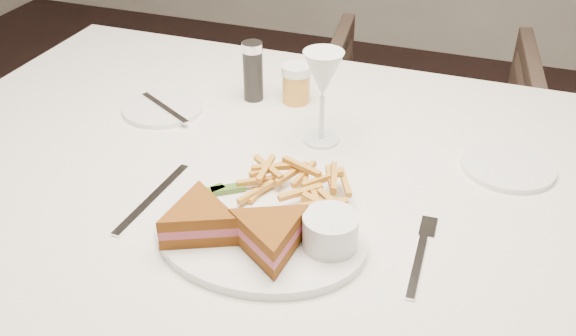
% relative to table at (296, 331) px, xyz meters
% --- Properties ---
extents(table, '(1.48, 0.99, 0.75)m').
position_rel_table_xyz_m(table, '(0.00, 0.00, 0.00)').
color(table, silver).
rests_on(table, ground).
extents(chair_far, '(0.71, 0.67, 0.66)m').
position_rel_table_xyz_m(chair_far, '(0.09, 1.00, -0.05)').
color(chair_far, '#4B392E').
rests_on(chair_far, ground).
extents(table_setting, '(0.82, 0.61, 0.18)m').
position_rel_table_xyz_m(table_setting, '(-0.01, -0.06, 0.41)').
color(table_setting, white).
rests_on(table_setting, table).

